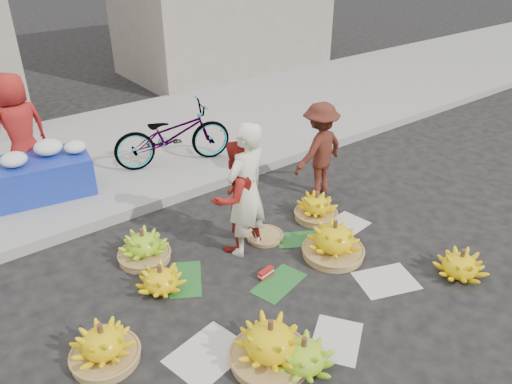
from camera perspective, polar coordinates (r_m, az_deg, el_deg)
ground at (r=5.88m, az=2.14°, el=-9.04°), size 80.00×80.00×0.00m
curb at (r=7.39m, az=-8.67°, el=-0.11°), size 40.00×0.25×0.15m
sidewalk at (r=9.13m, az=-15.20°, el=4.90°), size 40.00×4.00×0.12m
newspaper_scatter at (r=5.43m, az=7.61°, el=-13.08°), size 3.20×1.80×0.00m
banana_leaves at (r=5.95m, az=0.16°, el=-8.43°), size 2.00×1.00×0.00m
banana_bunch_0 at (r=4.96m, az=-17.04°, el=-16.40°), size 0.72×0.72×0.44m
banana_bunch_1 at (r=4.74m, az=5.43°, el=-18.02°), size 0.73×0.73×0.36m
banana_bunch_2 at (r=4.73m, az=1.64°, el=-16.98°), size 0.75×0.75×0.50m
banana_bunch_3 at (r=6.19m, az=22.34°, el=-7.63°), size 0.56×0.56×0.35m
banana_bunch_4 at (r=6.08m, az=8.90°, el=-5.48°), size 0.74×0.74×0.49m
banana_bunch_5 at (r=6.81m, az=6.91°, el=-1.72°), size 0.57×0.57×0.41m
banana_bunch_6 at (r=5.63m, az=-10.84°, el=-9.78°), size 0.55×0.55×0.33m
banana_bunch_7 at (r=6.11m, az=-12.74°, el=-6.12°), size 0.61×0.61×0.43m
basket_spare at (r=6.42m, az=1.01°, el=-5.11°), size 0.47×0.47×0.05m
incense_stack at (r=5.78m, az=1.15°, el=-9.23°), size 0.22×0.10×0.09m
vendor_cream at (r=5.79m, az=-1.17°, el=0.18°), size 0.69×0.54×1.67m
vendor_red at (r=5.91m, az=-2.27°, el=-0.56°), size 0.73×0.59×1.42m
man_striped at (r=7.21m, az=7.27°, el=4.80°), size 0.96×0.62×1.40m
flower_table at (r=7.69m, az=-23.16°, el=1.96°), size 1.41×1.00×0.75m
flower_vendor at (r=7.98m, az=-25.44°, el=6.45°), size 0.90×0.69×1.64m
bicycle at (r=8.02m, az=-9.52°, el=6.47°), size 1.10×1.97×0.98m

